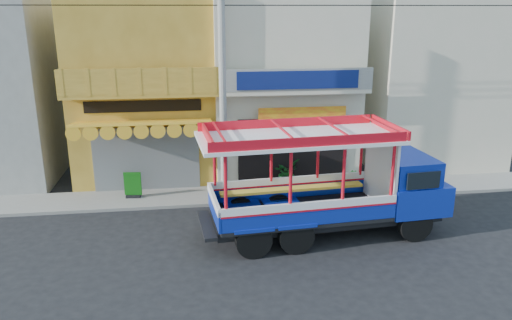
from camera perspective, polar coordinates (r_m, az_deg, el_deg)
The scene contains 12 objects.
ground at distance 16.45m, azimuth 0.84°, elevation -8.99°, with size 90.00×90.00×0.00m, color black.
sidewalk at distance 20.07m, azimuth -0.87°, elevation -3.89°, with size 30.00×2.00×0.12m, color slate.
shophouse_left at distance 22.87m, azimuth -12.28°, elevation 8.80°, with size 6.00×7.50×8.24m.
shophouse_right at distance 23.19m, azimuth 2.85°, elevation 9.26°, with size 6.00×6.75×8.24m.
party_pilaster at distance 19.78m, azimuth -4.13°, elevation 7.60°, with size 0.35×0.30×8.00m, color beige.
filler_building_right at distance 25.49m, azimuth 18.66°, elevation 8.41°, with size 6.00×6.00×7.60m, color beige.
utility_pole at distance 18.11m, azimuth -3.39°, elevation 10.05°, with size 28.00×0.26×9.00m.
songthaew_truck at distance 16.43m, azimuth 9.89°, elevation -2.54°, with size 8.13×3.20×3.71m.
green_sign at distance 20.01m, azimuth -13.89°, elevation -2.99°, with size 0.66×0.37×1.01m.
potted_plant_a at distance 20.70m, azimuth 3.48°, elevation -1.44°, with size 1.01×0.87×1.12m, color #17531D.
potted_plant_b at distance 20.32m, azimuth 11.14°, elevation -2.48°, with size 0.48×0.38×0.86m, color #17531D.
potted_plant_c at distance 21.08m, azimuth 13.77°, elevation -1.81°, with size 0.53×0.53×0.96m, color #17531D.
Camera 1 is at (-2.24, -14.63, 7.19)m, focal length 35.00 mm.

